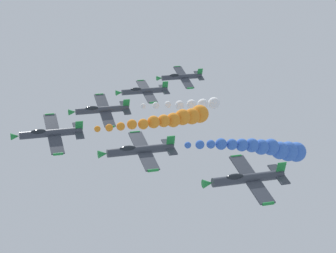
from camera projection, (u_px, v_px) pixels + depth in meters
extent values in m
cylinder|color=#333842|center=(51.00, 133.00, 83.47)|extent=(1.44, 9.00, 1.44)
cone|color=#1E8438|center=(15.00, 136.00, 81.96)|extent=(1.37, 1.20, 1.37)
cube|color=#333842|center=(54.00, 134.00, 83.65)|extent=(8.54, 1.90, 3.77)
cylinder|color=#1E8438|center=(58.00, 154.00, 80.28)|extent=(0.47, 1.40, 0.47)
cylinder|color=#1E8438|center=(50.00, 115.00, 87.02)|extent=(0.47, 1.40, 0.47)
cube|color=#333842|center=(78.00, 131.00, 84.62)|extent=(3.57, 1.20, 1.65)
cube|color=#1E8438|center=(79.00, 126.00, 84.09)|extent=(0.76, 1.10, 1.53)
ellipsoid|color=black|center=(38.00, 132.00, 82.63)|extent=(1.01, 2.20, 0.96)
sphere|color=orange|center=(97.00, 129.00, 85.40)|extent=(0.96, 0.96, 0.96)
sphere|color=orange|center=(109.00, 128.00, 86.18)|extent=(1.16, 1.16, 1.16)
sphere|color=orange|center=(121.00, 126.00, 87.02)|extent=(1.31, 1.31, 1.31)
sphere|color=orange|center=(132.00, 124.00, 87.83)|extent=(1.57, 1.57, 1.57)
sphere|color=orange|center=(143.00, 124.00, 88.61)|extent=(1.67, 1.67, 1.67)
sphere|color=orange|center=(153.00, 122.00, 89.74)|extent=(2.02, 2.02, 2.02)
sphere|color=orange|center=(164.00, 121.00, 90.80)|extent=(2.05, 2.05, 2.05)
sphere|color=orange|center=(173.00, 120.00, 92.08)|extent=(2.36, 2.36, 2.36)
sphere|color=orange|center=(183.00, 117.00, 93.25)|extent=(2.62, 2.62, 2.62)
sphere|color=orange|center=(192.00, 116.00, 94.47)|extent=(2.67, 2.67, 2.67)
sphere|color=orange|center=(200.00, 114.00, 96.12)|extent=(3.04, 3.04, 3.04)
cylinder|color=#333842|center=(141.00, 150.00, 75.81)|extent=(1.36, 9.00, 1.36)
cone|color=#1E8438|center=(103.00, 154.00, 74.31)|extent=(1.29, 1.20, 1.29)
cube|color=#333842|center=(143.00, 150.00, 75.98)|extent=(8.91, 1.90, 2.66)
cylinder|color=#1E8438|center=(153.00, 170.00, 72.28)|extent=(0.44, 1.40, 0.44)
cylinder|color=#1E8438|center=(135.00, 132.00, 79.69)|extent=(0.44, 1.40, 0.44)
cube|color=#333842|center=(169.00, 147.00, 76.97)|extent=(3.71, 1.20, 1.20)
cube|color=#1E8438|center=(171.00, 141.00, 76.53)|extent=(0.57, 1.10, 1.58)
ellipsoid|color=black|center=(128.00, 148.00, 75.03)|extent=(0.96, 2.20, 0.89)
sphere|color=blue|center=(188.00, 145.00, 77.91)|extent=(0.92, 0.92, 0.92)
sphere|color=blue|center=(200.00, 145.00, 78.24)|extent=(1.25, 1.25, 1.25)
sphere|color=blue|center=(211.00, 144.00, 78.95)|extent=(1.24, 1.24, 1.24)
sphere|color=blue|center=(221.00, 144.00, 79.84)|extent=(1.65, 1.65, 1.65)
sphere|color=blue|center=(232.00, 144.00, 80.51)|extent=(1.60, 1.60, 1.60)
sphere|color=blue|center=(242.00, 145.00, 81.38)|extent=(1.85, 1.85, 1.85)
sphere|color=blue|center=(252.00, 145.00, 82.17)|extent=(2.04, 2.04, 2.04)
sphere|color=blue|center=(261.00, 147.00, 83.07)|extent=(2.27, 2.27, 2.27)
sphere|color=blue|center=(271.00, 147.00, 83.89)|extent=(2.46, 2.46, 2.46)
sphere|color=blue|center=(280.00, 150.00, 84.87)|extent=(2.64, 2.64, 2.64)
sphere|color=blue|center=(288.00, 151.00, 85.92)|extent=(2.99, 2.99, 2.99)
sphere|color=blue|center=(296.00, 152.00, 87.01)|extent=(3.03, 3.03, 3.03)
cylinder|color=#333842|center=(102.00, 110.00, 96.63)|extent=(1.44, 9.00, 1.44)
cone|color=#1E8438|center=(72.00, 112.00, 95.12)|extent=(1.37, 1.20, 1.37)
cube|color=#333842|center=(105.00, 110.00, 96.81)|extent=(8.56, 1.90, 3.70)
cylinder|color=#1E8438|center=(110.00, 127.00, 93.42)|extent=(0.47, 1.40, 0.47)
cylinder|color=#1E8438|center=(99.00, 95.00, 100.20)|extent=(0.47, 1.40, 0.47)
cube|color=#333842|center=(125.00, 108.00, 97.78)|extent=(3.58, 1.20, 1.63)
cube|color=#1E8438|center=(126.00, 103.00, 97.26)|extent=(0.74, 1.10, 1.53)
ellipsoid|color=black|center=(92.00, 108.00, 95.80)|extent=(1.01, 2.20, 0.95)
sphere|color=white|center=(143.00, 106.00, 98.84)|extent=(0.93, 0.93, 0.93)
sphere|color=white|center=(156.00, 105.00, 99.41)|extent=(1.19, 1.19, 1.19)
sphere|color=white|center=(168.00, 105.00, 100.09)|extent=(1.23, 1.23, 1.23)
sphere|color=white|center=(180.00, 105.00, 100.87)|extent=(1.61, 1.61, 1.61)
sphere|color=white|center=(192.00, 104.00, 101.51)|extent=(1.72, 1.72, 1.72)
sphere|color=white|center=(203.00, 104.00, 102.34)|extent=(1.96, 1.96, 1.96)
sphere|color=white|center=(214.00, 103.00, 103.19)|extent=(2.14, 2.14, 2.14)
cylinder|color=#333842|center=(248.00, 178.00, 67.13)|extent=(1.37, 9.00, 1.37)
cone|color=#1E8438|center=(208.00, 183.00, 65.63)|extent=(1.30, 1.20, 1.30)
cube|color=#333842|center=(251.00, 179.00, 67.31)|extent=(8.86, 1.90, 2.84)
cylinder|color=#1E8438|center=(268.00, 204.00, 63.65)|extent=(0.45, 1.40, 0.45)
cylinder|color=#1E8438|center=(236.00, 156.00, 70.96)|extent=(0.45, 1.40, 0.45)
cube|color=#333842|center=(279.00, 174.00, 68.29)|extent=(3.69, 1.20, 1.28)
cube|color=#1E8438|center=(281.00, 168.00, 67.84)|extent=(0.60, 1.10, 1.57)
ellipsoid|color=black|center=(235.00, 177.00, 66.34)|extent=(0.97, 2.20, 0.90)
cylinder|color=#333842|center=(145.00, 91.00, 111.03)|extent=(1.35, 9.00, 1.35)
cone|color=#1E8438|center=(119.00, 93.00, 109.52)|extent=(1.29, 1.20, 1.29)
cube|color=#333842|center=(147.00, 91.00, 111.20)|extent=(8.91, 1.90, 2.63)
cylinder|color=#1E8438|center=(153.00, 103.00, 107.49)|extent=(0.44, 1.40, 0.44)
cylinder|color=#1E8438|center=(140.00, 81.00, 114.91)|extent=(0.44, 1.40, 0.44)
cube|color=#333842|center=(164.00, 89.00, 112.19)|extent=(3.71, 1.20, 1.19)
cube|color=#1E8438|center=(165.00, 85.00, 111.75)|extent=(0.56, 1.10, 1.58)
ellipsoid|color=black|center=(136.00, 89.00, 110.24)|extent=(0.96, 2.20, 0.89)
cylinder|color=#333842|center=(182.00, 77.00, 124.69)|extent=(1.41, 9.00, 1.41)
cone|color=#1E8438|center=(159.00, 78.00, 123.18)|extent=(1.34, 1.20, 1.34)
cube|color=#333842|center=(183.00, 77.00, 124.87)|extent=(8.72, 1.90, 3.28)
cylinder|color=#1E8438|center=(190.00, 88.00, 121.34)|extent=(0.46, 1.40, 0.46)
cylinder|color=#1E8438|center=(177.00, 67.00, 128.39)|extent=(0.46, 1.40, 0.46)
cube|color=#333842|center=(199.00, 76.00, 125.85)|extent=(3.64, 1.20, 1.46)
cube|color=#1E8438|center=(200.00, 72.00, 125.35)|extent=(0.67, 1.10, 1.55)
ellipsoid|color=black|center=(174.00, 75.00, 123.88)|extent=(0.99, 2.20, 0.93)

